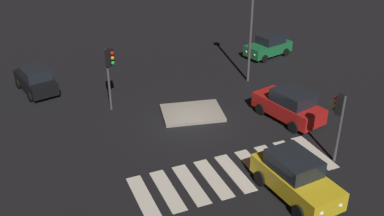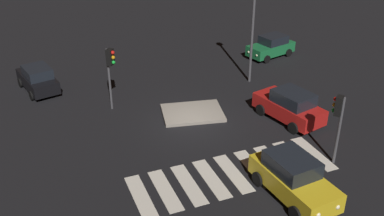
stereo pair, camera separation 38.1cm
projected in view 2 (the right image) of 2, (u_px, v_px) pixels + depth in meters
name	position (u px, v px, depth m)	size (l,w,h in m)	color
ground_plane	(192.00, 123.00, 25.98)	(80.00, 80.00, 0.00)	black
traffic_island	(193.00, 113.00, 26.94)	(4.01, 3.32, 0.18)	gray
car_red	(290.00, 106.00, 25.94)	(2.71, 4.52, 1.86)	red
car_green	(271.00, 46.00, 35.03)	(4.06, 2.49, 1.67)	#196B38
car_black	(38.00, 79.00, 29.50)	(2.48, 4.14, 1.71)	black
car_yellow	(293.00, 178.00, 19.81)	(2.38, 4.52, 1.91)	gold
traffic_light_east	(338.00, 113.00, 21.32)	(0.54, 0.53, 3.60)	#47474C
traffic_light_west	(110.00, 64.00, 26.21)	(0.53, 0.54, 3.86)	#47474C
street_lamp	(254.00, 9.00, 28.89)	(0.56, 0.56, 7.32)	#47474C
crosswalk_near	(233.00, 173.00, 21.67)	(9.90, 3.20, 0.02)	silver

